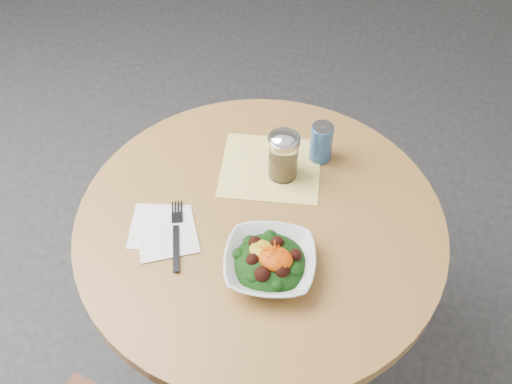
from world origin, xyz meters
TOP-DOWN VIEW (x-y plane):
  - ground at (0.00, 0.00)m, footprint 6.00×6.00m
  - table at (0.00, 0.00)m, footprint 0.90×0.90m
  - cloth_napkin at (-0.02, 0.17)m, footprint 0.29×0.27m
  - paper_napkins at (-0.21, -0.10)m, footprint 0.20×0.19m
  - salad_bowl at (0.06, -0.14)m, footprint 0.23×0.23m
  - fork at (-0.18, -0.10)m, footprint 0.09×0.20m
  - spice_shaker at (0.02, 0.16)m, footprint 0.08×0.08m
  - beverage_can at (0.10, 0.24)m, footprint 0.06×0.06m

SIDE VIEW (x-z plane):
  - ground at x=0.00m, z-range 0.00..0.00m
  - table at x=0.00m, z-range 0.18..0.93m
  - cloth_napkin at x=-0.02m, z-range 0.75..0.75m
  - paper_napkins at x=-0.21m, z-range 0.75..0.75m
  - fork at x=-0.18m, z-range 0.75..0.76m
  - salad_bowl at x=0.06m, z-range 0.74..0.82m
  - beverage_can at x=0.10m, z-range 0.75..0.86m
  - spice_shaker at x=0.02m, z-range 0.75..0.89m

